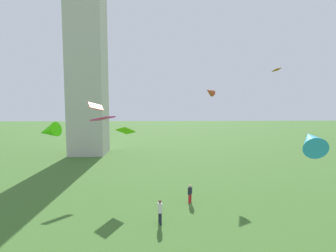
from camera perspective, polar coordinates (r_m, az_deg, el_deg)
The scene contains 9 objects.
person_1 at distance 19.58m, azimuth -1.78°, elevation -18.14°, with size 0.36×0.54×1.79m.
person_2 at distance 23.33m, azimuth 4.88°, elevation -14.47°, with size 0.42×0.49×1.63m.
kite_flying_0 at distance 26.23m, azimuth -9.33°, elevation -1.04°, with size 1.88×1.89×0.95m.
kite_flying_2 at distance 31.53m, azimuth -15.69°, elevation 4.20°, with size 1.89×1.91×1.10m.
kite_flying_3 at distance 20.68m, azimuth 29.19°, elevation -2.85°, with size 2.30×3.00×2.27m.
kite_flying_4 at distance 17.86m, azimuth -14.24°, elevation 1.62°, with size 1.69×1.47×0.37m.
kite_flying_5 at distance 23.89m, azimuth -24.97°, elevation -1.02°, with size 2.29×1.86×1.61m.
kite_flying_6 at distance 35.77m, azimuth 22.91°, elevation 11.40°, with size 1.19×1.08×0.53m.
kite_flying_7 at distance 32.72m, azimuth 9.22°, elevation 7.51°, with size 1.63×1.54×1.20m.
Camera 1 is at (-2.82, -4.94, 8.74)m, focal length 27.54 mm.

